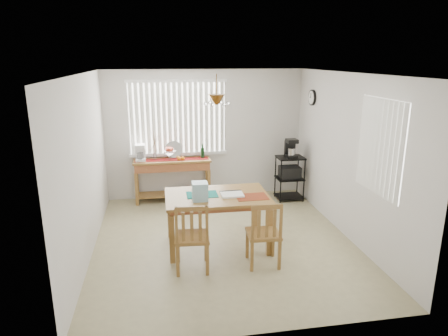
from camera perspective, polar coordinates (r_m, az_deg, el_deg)
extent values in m
cube|color=tan|center=(6.46, -0.05, -10.40)|extent=(4.00, 4.50, 0.01)
cube|color=silver|center=(8.23, -2.75, 4.87)|extent=(4.00, 0.10, 2.60)
cube|color=silver|center=(3.87, 5.70, -7.66)|extent=(4.00, 0.10, 2.60)
cube|color=silver|center=(6.02, -19.67, -0.01)|extent=(0.10, 4.50, 2.60)
cube|color=silver|center=(6.65, 17.64, 1.58)|extent=(0.10, 4.50, 2.60)
cube|color=white|center=(5.81, -0.06, 13.86)|extent=(4.00, 4.50, 0.10)
cube|color=white|center=(8.07, -6.64, 7.09)|extent=(1.90, 0.01, 1.40)
cube|color=white|center=(8.06, -13.06, 6.79)|extent=(0.07, 0.03, 1.40)
cube|color=white|center=(8.05, -12.31, 6.83)|extent=(0.07, 0.03, 1.40)
cube|color=white|center=(8.05, -11.55, 6.87)|extent=(0.07, 0.03, 1.40)
cube|color=white|center=(8.05, -10.80, 6.90)|extent=(0.07, 0.03, 1.40)
cube|color=white|center=(8.05, -10.04, 6.94)|extent=(0.07, 0.03, 1.40)
cube|color=white|center=(8.05, -9.28, 6.97)|extent=(0.07, 0.03, 1.40)
cube|color=white|center=(8.05, -8.53, 7.01)|extent=(0.07, 0.03, 1.40)
cube|color=white|center=(8.05, -7.77, 7.04)|extent=(0.07, 0.03, 1.40)
cube|color=white|center=(8.05, -7.02, 7.07)|extent=(0.07, 0.03, 1.40)
cube|color=white|center=(8.06, -6.26, 7.10)|extent=(0.07, 0.03, 1.40)
cube|color=white|center=(8.07, -5.51, 7.13)|extent=(0.07, 0.03, 1.40)
cube|color=white|center=(8.08, -4.76, 7.15)|extent=(0.07, 0.03, 1.40)
cube|color=white|center=(8.08, -4.01, 7.18)|extent=(0.07, 0.03, 1.40)
cube|color=white|center=(8.10, -3.26, 7.20)|extent=(0.07, 0.03, 1.40)
cube|color=white|center=(8.11, -2.51, 7.22)|extent=(0.07, 0.03, 1.40)
cube|color=white|center=(8.12, -1.76, 7.25)|extent=(0.07, 0.03, 1.40)
cube|color=white|center=(8.14, -1.02, 7.27)|extent=(0.07, 0.03, 1.40)
cube|color=white|center=(8.15, -0.28, 7.29)|extent=(0.07, 0.03, 1.40)
cube|color=white|center=(8.18, -6.47, 2.01)|extent=(1.98, 0.06, 0.06)
cube|color=white|center=(7.97, -6.80, 12.27)|extent=(1.98, 0.06, 0.06)
cube|color=white|center=(5.78, 21.44, 2.78)|extent=(0.01, 1.10, 1.30)
cube|color=white|center=(5.37, 24.01, 1.60)|extent=(0.03, 0.07, 1.30)
cube|color=white|center=(5.46, 23.39, 1.88)|extent=(0.03, 0.07, 1.30)
cube|color=white|center=(5.55, 22.79, 2.14)|extent=(0.03, 0.07, 1.30)
cube|color=white|center=(5.64, 22.20, 2.41)|extent=(0.03, 0.07, 1.30)
cube|color=white|center=(5.73, 21.63, 2.66)|extent=(0.03, 0.07, 1.30)
cube|color=white|center=(5.83, 21.09, 2.90)|extent=(0.03, 0.07, 1.30)
cube|color=white|center=(5.92, 20.55, 3.14)|extent=(0.03, 0.07, 1.30)
cube|color=white|center=(6.01, 20.04, 3.37)|extent=(0.03, 0.07, 1.30)
cube|color=white|center=(6.10, 19.54, 3.59)|extent=(0.03, 0.07, 1.30)
cube|color=white|center=(6.20, 19.05, 3.80)|extent=(0.03, 0.07, 1.30)
cylinder|color=black|center=(7.88, 12.49, 9.79)|extent=(0.04, 0.30, 0.30)
cylinder|color=white|center=(7.88, 12.33, 9.79)|extent=(0.01, 0.25, 0.25)
cylinder|color=brown|center=(5.67, -1.08, 11.59)|extent=(0.01, 0.01, 0.34)
cone|color=brown|center=(5.68, -1.07, 9.78)|extent=(0.24, 0.24, 0.14)
sphere|color=white|center=(5.72, 0.54, 9.21)|extent=(0.05, 0.05, 0.05)
sphere|color=white|center=(5.84, -0.48, 9.34)|extent=(0.05, 0.05, 0.05)
sphere|color=white|center=(5.82, -2.06, 9.31)|extent=(0.05, 0.05, 0.05)
sphere|color=white|center=(5.67, -2.68, 9.14)|extent=(0.05, 0.05, 0.05)
sphere|color=white|center=(5.54, -1.67, 9.01)|extent=(0.05, 0.05, 0.05)
sphere|color=white|center=(5.57, -0.02, 9.04)|extent=(0.05, 0.05, 0.05)
cube|color=olive|center=(8.00, -7.43, 1.05)|extent=(1.52, 0.43, 0.04)
cube|color=#975531|center=(8.02, -7.41, 0.33)|extent=(1.47, 0.39, 0.15)
cube|color=olive|center=(7.99, -12.38, -3.02)|extent=(0.06, 0.06, 0.66)
cube|color=olive|center=(8.03, -2.15, -2.54)|extent=(0.06, 0.06, 0.66)
cube|color=olive|center=(8.30, -12.29, -2.29)|extent=(0.06, 0.06, 0.66)
cube|color=olive|center=(8.35, -2.45, -1.84)|extent=(0.06, 0.06, 0.66)
cube|color=olive|center=(8.20, -7.26, -3.66)|extent=(1.41, 0.37, 0.03)
cube|color=red|center=(8.19, -5.61, -3.17)|extent=(0.29, 0.21, 0.10)
cube|color=maroon|center=(7.99, -7.44, 1.21)|extent=(1.45, 0.24, 0.01)
cube|color=white|center=(7.99, -11.82, 1.16)|extent=(0.19, 0.23, 0.05)
cube|color=white|center=(8.03, -11.85, 2.11)|extent=(0.19, 0.08, 0.29)
cube|color=white|center=(7.91, -11.93, 3.06)|extent=(0.19, 0.21, 0.07)
cylinder|color=white|center=(7.94, -11.86, 1.70)|extent=(0.12, 0.12, 0.12)
cylinder|color=white|center=(7.96, -7.78, 1.47)|extent=(0.05, 0.05, 0.10)
cone|color=white|center=(7.94, -7.81, 2.10)|extent=(0.25, 0.25, 0.09)
sphere|color=red|center=(7.92, -7.48, 2.69)|extent=(0.08, 0.08, 0.08)
sphere|color=red|center=(7.96, -7.74, 2.75)|extent=(0.08, 0.08, 0.08)
sphere|color=red|center=(7.95, -8.11, 2.71)|extent=(0.08, 0.08, 0.08)
sphere|color=red|center=(7.89, -8.10, 2.62)|extent=(0.08, 0.08, 0.08)
sphere|color=red|center=(7.88, -7.71, 2.61)|extent=(0.08, 0.08, 0.08)
sphere|color=orange|center=(7.91, -6.46, 1.36)|extent=(0.08, 0.08, 0.08)
sphere|color=orange|center=(7.92, -5.91, 1.39)|extent=(0.08, 0.08, 0.08)
cylinder|color=silver|center=(8.12, -7.20, 2.67)|extent=(0.34, 0.09, 0.34)
cylinder|color=white|center=(8.02, -9.85, 1.63)|extent=(0.08, 0.08, 0.13)
cylinder|color=#4C3823|center=(7.95, -9.94, 3.59)|extent=(0.08, 0.04, 0.42)
cylinder|color=#4C3823|center=(7.95, -9.95, 3.76)|extent=(0.13, 0.06, 0.46)
cylinder|color=#4C3823|center=(7.96, -9.93, 3.42)|extent=(0.17, 0.07, 0.34)
cylinder|color=#4C3823|center=(7.94, -9.96, 3.93)|extent=(0.05, 0.03, 0.52)
cylinder|color=#4C3823|center=(7.96, -9.93, 3.36)|extent=(0.21, 0.10, 0.29)
cylinder|color=black|center=(8.06, -3.07, 2.22)|extent=(0.07, 0.07, 0.22)
cylinder|color=black|center=(8.02, -3.09, 3.24)|extent=(0.03, 0.03, 0.08)
cylinder|color=black|center=(7.97, 8.12, -1.93)|extent=(0.03, 0.03, 0.90)
cylinder|color=black|center=(8.13, 11.38, -1.74)|extent=(0.03, 0.03, 0.90)
cylinder|color=black|center=(8.32, 7.33, -1.16)|extent=(0.03, 0.03, 0.90)
cylinder|color=black|center=(8.47, 10.48, -0.99)|extent=(0.03, 0.03, 0.90)
cube|color=black|center=(8.11, 9.47, 1.48)|extent=(0.53, 0.42, 0.03)
cube|color=black|center=(8.22, 9.34, -1.45)|extent=(0.53, 0.42, 0.03)
cube|color=black|center=(8.34, 9.22, -3.98)|extent=(0.53, 0.42, 0.03)
cube|color=black|center=(8.18, 9.37, -0.58)|extent=(0.40, 0.32, 0.23)
cube|color=black|center=(8.08, 9.53, 1.73)|extent=(0.21, 0.25, 0.05)
cube|color=black|center=(8.12, 9.38, 2.78)|extent=(0.21, 0.08, 0.32)
cube|color=black|center=(8.01, 9.63, 3.86)|extent=(0.21, 0.23, 0.07)
cylinder|color=silver|center=(8.05, 9.58, 2.37)|extent=(0.14, 0.14, 0.14)
cube|color=olive|center=(6.00, -1.00, -4.09)|extent=(1.55, 1.00, 0.04)
cube|color=#975531|center=(6.02, -1.00, -4.58)|extent=(1.44, 0.89, 0.07)
cube|color=olive|center=(5.72, -7.44, -10.08)|extent=(0.08, 0.08, 0.72)
cube|color=olive|center=(5.92, 6.49, -9.14)|extent=(0.08, 0.08, 0.72)
cube|color=olive|center=(6.51, -7.73, -6.84)|extent=(0.08, 0.08, 0.72)
cube|color=olive|center=(6.68, 4.50, -6.13)|extent=(0.08, 0.08, 0.72)
cube|color=#15786F|center=(6.02, -3.15, -3.80)|extent=(0.46, 0.33, 0.01)
cube|color=maroon|center=(5.93, 3.99, -4.12)|extent=(0.46, 0.33, 0.01)
cube|color=white|center=(5.97, 1.17, -3.83)|extent=(0.33, 0.27, 0.03)
cube|color=black|center=(6.11, 0.93, -3.36)|extent=(0.33, 0.03, 0.03)
cube|color=#89B8C8|center=(5.77, -3.47, -3.33)|extent=(0.22, 0.22, 0.26)
cube|color=olive|center=(5.50, -4.61, -9.82)|extent=(0.49, 0.49, 0.04)
cube|color=olive|center=(5.79, -2.61, -11.12)|extent=(0.05, 0.05, 0.45)
cube|color=olive|center=(5.79, -6.57, -11.23)|extent=(0.05, 0.05, 0.45)
cube|color=olive|center=(5.44, -2.39, -12.97)|extent=(0.05, 0.05, 0.45)
cube|color=olive|center=(5.44, -6.63, -13.08)|extent=(0.05, 0.05, 0.45)
cube|color=olive|center=(5.21, -2.45, -8.01)|extent=(0.04, 0.04, 0.50)
cube|color=olive|center=(5.20, -6.81, -8.13)|extent=(0.04, 0.04, 0.50)
cube|color=olive|center=(5.12, -4.68, -5.84)|extent=(0.42, 0.06, 0.07)
cube|color=olive|center=(5.21, -3.41, -8.30)|extent=(0.05, 0.02, 0.40)
cube|color=olive|center=(5.21, -4.62, -8.33)|extent=(0.05, 0.02, 0.40)
cube|color=olive|center=(5.21, -5.83, -8.36)|extent=(0.05, 0.02, 0.40)
cube|color=olive|center=(5.64, 5.63, -9.33)|extent=(0.47, 0.47, 0.04)
cube|color=olive|center=(5.95, 7.02, -10.53)|extent=(0.04, 0.04, 0.43)
cube|color=olive|center=(5.88, 3.33, -10.78)|extent=(0.04, 0.04, 0.43)
cube|color=olive|center=(5.62, 7.92, -12.22)|extent=(0.04, 0.04, 0.43)
cube|color=olive|center=(5.54, 4.00, -12.50)|extent=(0.04, 0.04, 0.43)
cube|color=olive|center=(5.40, 8.14, -7.54)|extent=(0.04, 0.04, 0.49)
cube|color=olive|center=(5.32, 4.13, -7.77)|extent=(0.04, 0.04, 0.49)
cube|color=olive|center=(5.27, 6.22, -5.54)|extent=(0.40, 0.06, 0.06)
cube|color=olive|center=(5.39, 7.25, -7.83)|extent=(0.04, 0.02, 0.39)
cube|color=olive|center=(5.36, 6.14, -7.90)|extent=(0.04, 0.02, 0.39)
cube|color=olive|center=(5.34, 5.02, -7.96)|extent=(0.04, 0.02, 0.39)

